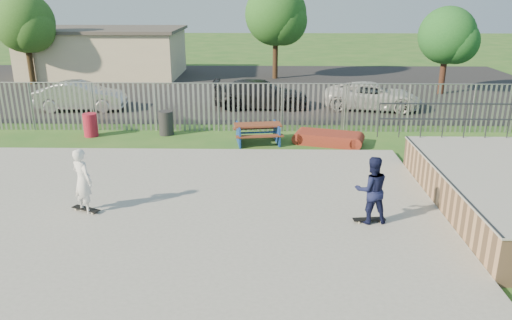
{
  "coord_description": "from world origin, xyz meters",
  "views": [
    {
      "loc": [
        2.98,
        -11.1,
        5.56
      ],
      "look_at": [
        2.7,
        2.0,
        1.1
      ],
      "focal_mm": 35.0,
      "sensor_mm": 36.0,
      "label": 1
    }
  ],
  "objects_px": {
    "picnic_table": "(258,133)",
    "skater_white": "(83,181)",
    "car_dark": "(261,94)",
    "car_white": "(373,96)",
    "funbox": "(328,138)",
    "car_silver": "(81,96)",
    "skater_navy": "(371,190)",
    "tree_left": "(24,23)",
    "tree_mid": "(276,15)",
    "tree_right": "(447,36)",
    "trash_bin_red": "(90,125)",
    "trash_bin_grey": "(166,123)"
  },
  "relations": [
    {
      "from": "funbox",
      "to": "trash_bin_red",
      "type": "relative_size",
      "value": 2.6
    },
    {
      "from": "car_dark",
      "to": "tree_left",
      "type": "distance_m",
      "value": 16.04
    },
    {
      "from": "funbox",
      "to": "car_silver",
      "type": "bearing_deg",
      "value": 171.16
    },
    {
      "from": "trash_bin_red",
      "to": "car_white",
      "type": "xyz_separation_m",
      "value": [
        12.25,
        5.07,
        0.2
      ]
    },
    {
      "from": "picnic_table",
      "to": "skater_navy",
      "type": "bearing_deg",
      "value": -76.55
    },
    {
      "from": "trash_bin_red",
      "to": "car_silver",
      "type": "xyz_separation_m",
      "value": [
        -1.96,
        4.5,
        0.25
      ]
    },
    {
      "from": "picnic_table",
      "to": "car_dark",
      "type": "xyz_separation_m",
      "value": [
        0.05,
        6.0,
        0.33
      ]
    },
    {
      "from": "trash_bin_red",
      "to": "funbox",
      "type": "bearing_deg",
      "value": -5.22
    },
    {
      "from": "picnic_table",
      "to": "car_dark",
      "type": "relative_size",
      "value": 0.42
    },
    {
      "from": "car_dark",
      "to": "tree_left",
      "type": "bearing_deg",
      "value": 64.9
    },
    {
      "from": "car_dark",
      "to": "tree_mid",
      "type": "distance_m",
      "value": 9.53
    },
    {
      "from": "car_dark",
      "to": "tree_left",
      "type": "relative_size",
      "value": 0.86
    },
    {
      "from": "picnic_table",
      "to": "skater_navy",
      "type": "distance_m",
      "value": 7.74
    },
    {
      "from": "car_dark",
      "to": "car_white",
      "type": "relative_size",
      "value": 1.02
    },
    {
      "from": "trash_bin_grey",
      "to": "car_white",
      "type": "height_order",
      "value": "car_white"
    },
    {
      "from": "trash_bin_grey",
      "to": "tree_mid",
      "type": "bearing_deg",
      "value": 71.47
    },
    {
      "from": "tree_left",
      "to": "tree_mid",
      "type": "height_order",
      "value": "tree_mid"
    },
    {
      "from": "car_dark",
      "to": "car_white",
      "type": "height_order",
      "value": "car_dark"
    },
    {
      "from": "trash_bin_grey",
      "to": "car_dark",
      "type": "xyz_separation_m",
      "value": [
        3.78,
        4.91,
        0.22
      ]
    },
    {
      "from": "skater_navy",
      "to": "car_dark",
      "type": "bearing_deg",
      "value": -84.41
    },
    {
      "from": "tree_right",
      "to": "car_silver",
      "type": "bearing_deg",
      "value": -166.47
    },
    {
      "from": "tree_mid",
      "to": "skater_white",
      "type": "bearing_deg",
      "value": -103.59
    },
    {
      "from": "car_silver",
      "to": "tree_mid",
      "type": "height_order",
      "value": "tree_mid"
    },
    {
      "from": "funbox",
      "to": "tree_left",
      "type": "relative_size",
      "value": 0.44
    },
    {
      "from": "car_white",
      "to": "tree_mid",
      "type": "distance_m",
      "value": 10.7
    },
    {
      "from": "car_white",
      "to": "tree_right",
      "type": "relative_size",
      "value": 0.97
    },
    {
      "from": "picnic_table",
      "to": "tree_left",
      "type": "distance_m",
      "value": 19.27
    },
    {
      "from": "tree_mid",
      "to": "trash_bin_grey",
      "type": "bearing_deg",
      "value": -108.53
    },
    {
      "from": "skater_navy",
      "to": "tree_right",
      "type": "bearing_deg",
      "value": -119.86
    },
    {
      "from": "tree_mid",
      "to": "trash_bin_red",
      "type": "bearing_deg",
      "value": -118.39
    },
    {
      "from": "funbox",
      "to": "tree_right",
      "type": "height_order",
      "value": "tree_right"
    },
    {
      "from": "car_silver",
      "to": "tree_mid",
      "type": "xyz_separation_m",
      "value": [
        9.57,
        9.56,
        3.39
      ]
    },
    {
      "from": "funbox",
      "to": "car_silver",
      "type": "distance_m",
      "value": 12.59
    },
    {
      "from": "trash_bin_red",
      "to": "tree_mid",
      "type": "relative_size",
      "value": 0.15
    },
    {
      "from": "tree_right",
      "to": "skater_navy",
      "type": "distance_m",
      "value": 18.65
    },
    {
      "from": "funbox",
      "to": "tree_right",
      "type": "distance_m",
      "value": 12.79
    },
    {
      "from": "car_white",
      "to": "tree_right",
      "type": "bearing_deg",
      "value": -39.29
    },
    {
      "from": "funbox",
      "to": "car_dark",
      "type": "height_order",
      "value": "car_dark"
    },
    {
      "from": "picnic_table",
      "to": "skater_white",
      "type": "height_order",
      "value": "skater_white"
    },
    {
      "from": "picnic_table",
      "to": "car_silver",
      "type": "height_order",
      "value": "car_silver"
    },
    {
      "from": "picnic_table",
      "to": "trash_bin_grey",
      "type": "relative_size",
      "value": 2.03
    },
    {
      "from": "funbox",
      "to": "trash_bin_grey",
      "type": "bearing_deg",
      "value": -173.8
    },
    {
      "from": "picnic_table",
      "to": "tree_right",
      "type": "distance_m",
      "value": 14.46
    },
    {
      "from": "skater_navy",
      "to": "picnic_table",
      "type": "bearing_deg",
      "value": -74.64
    },
    {
      "from": "car_dark",
      "to": "skater_white",
      "type": "relative_size",
      "value": 2.81
    },
    {
      "from": "trash_bin_grey",
      "to": "skater_navy",
      "type": "height_order",
      "value": "skater_navy"
    },
    {
      "from": "car_dark",
      "to": "tree_mid",
      "type": "xyz_separation_m",
      "value": [
        0.84,
        8.86,
        3.39
      ]
    },
    {
      "from": "car_dark",
      "to": "skater_navy",
      "type": "height_order",
      "value": "skater_navy"
    },
    {
      "from": "car_white",
      "to": "car_dark",
      "type": "bearing_deg",
      "value": 98.81
    },
    {
      "from": "tree_right",
      "to": "skater_white",
      "type": "distance_m",
      "value": 22.13
    }
  ]
}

